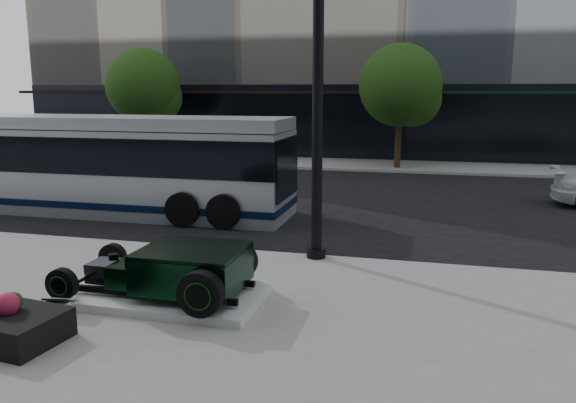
# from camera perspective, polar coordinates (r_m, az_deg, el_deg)

# --- Properties ---
(ground) EXTENTS (120.00, 120.00, 0.00)m
(ground) POSITION_cam_1_polar(r_m,az_deg,el_deg) (14.42, 4.00, -3.62)
(ground) COLOR black
(ground) RESTS_ON ground
(sidewalk_far) EXTENTS (70.00, 4.00, 0.12)m
(sidewalk_far) POSITION_cam_1_polar(r_m,az_deg,el_deg) (28.07, 9.09, 3.65)
(sidewalk_far) COLOR gray
(sidewalk_far) RESTS_ON ground
(street_trees) EXTENTS (29.80, 3.80, 5.70)m
(street_trees) POSITION_cam_1_polar(r_m,az_deg,el_deg) (26.83, 11.63, 11.17)
(street_trees) COLOR black
(street_trees) RESTS_ON sidewalk_far
(display_plinth) EXTENTS (3.40, 1.80, 0.15)m
(display_plinth) POSITION_cam_1_polar(r_m,az_deg,el_deg) (10.10, -12.44, -9.28)
(display_plinth) COLOR silver
(display_plinth) RESTS_ON sidewalk_near
(hot_rod) EXTENTS (3.22, 2.00, 0.81)m
(hot_rod) POSITION_cam_1_polar(r_m,az_deg,el_deg) (9.79, -10.80, -6.75)
(hot_rod) COLOR black
(hot_rod) RESTS_ON display_plinth
(info_plaque) EXTENTS (0.44, 0.36, 0.31)m
(info_plaque) POSITION_cam_1_polar(r_m,az_deg,el_deg) (9.96, -22.30, -9.86)
(info_plaque) COLOR silver
(info_plaque) RESTS_ON sidewalk_near
(lamppost) EXTENTS (0.42, 0.42, 7.56)m
(lamppost) POSITION_cam_1_polar(r_m,az_deg,el_deg) (11.75, 3.04, 10.85)
(lamppost) COLOR black
(lamppost) RESTS_ON sidewalk_near
(transit_bus) EXTENTS (12.12, 2.88, 2.92)m
(transit_bus) POSITION_cam_1_polar(r_m,az_deg,el_deg) (18.23, -18.78, 3.69)
(transit_bus) COLOR #B7BCC2
(transit_bus) RESTS_ON ground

